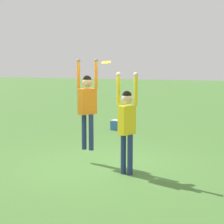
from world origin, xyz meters
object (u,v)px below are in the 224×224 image
frisbee (106,62)px  cooler_box (117,125)px  person_jumping (87,102)px  person_defending (127,120)px

frisbee → cooler_box: (-2.19, 4.82, -2.29)m
frisbee → person_jumping: bearing=168.7°
frisbee → cooler_box: 5.77m
person_defending → frisbee: bearing=-96.9°
person_defending → frisbee: (-0.72, 0.37, 1.27)m
person_defending → person_jumping: bearing=-90.0°
person_defending → frisbee: 1.50m
cooler_box → frisbee: bearing=-65.5°
person_jumping → person_defending: person_jumping is taller
person_defending → cooler_box: size_ratio=5.45×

